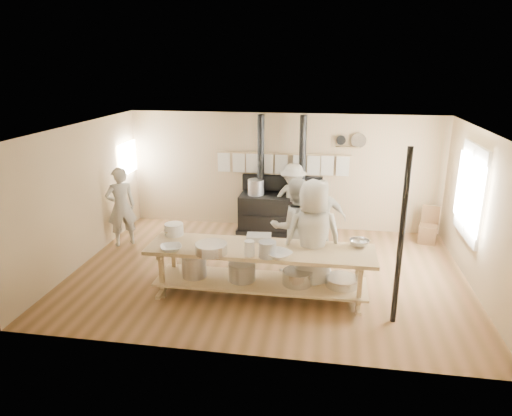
% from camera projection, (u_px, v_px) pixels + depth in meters
% --- Properties ---
extents(ground, '(7.00, 7.00, 0.00)m').
position_uv_depth(ground, '(268.00, 272.00, 8.32)').
color(ground, brown).
rests_on(ground, ground).
extents(room_shell, '(7.00, 7.00, 7.00)m').
position_uv_depth(room_shell, '(268.00, 186.00, 7.82)').
color(room_shell, tan).
rests_on(room_shell, ground).
extents(window_right, '(0.09, 1.50, 1.65)m').
position_uv_depth(window_right, '(471.00, 192.00, 7.90)').
color(window_right, beige).
rests_on(window_right, ground).
extents(left_opening, '(0.00, 0.90, 0.90)m').
position_uv_depth(left_opening, '(128.00, 158.00, 10.23)').
color(left_opening, white).
rests_on(left_opening, ground).
extents(stove, '(1.90, 0.75, 2.60)m').
position_uv_depth(stove, '(280.00, 209.00, 10.15)').
color(stove, black).
rests_on(stove, ground).
extents(towel_rail, '(3.00, 0.04, 0.47)m').
position_uv_depth(towel_rail, '(283.00, 162.00, 10.10)').
color(towel_rail, tan).
rests_on(towel_rail, ground).
extents(back_wall_shelf, '(0.63, 0.14, 0.32)m').
position_uv_depth(back_wall_shelf, '(351.00, 143.00, 9.77)').
color(back_wall_shelf, tan).
rests_on(back_wall_shelf, ground).
extents(prep_table, '(3.60, 0.90, 0.85)m').
position_uv_depth(prep_table, '(260.00, 267.00, 7.31)').
color(prep_table, tan).
rests_on(prep_table, ground).
extents(support_post, '(0.08, 0.08, 2.60)m').
position_uv_depth(support_post, '(401.00, 239.00, 6.34)').
color(support_post, black).
rests_on(support_post, ground).
extents(cook_far_left, '(0.72, 0.68, 1.65)m').
position_uv_depth(cook_far_left, '(121.00, 207.00, 9.33)').
color(cook_far_left, '#A19E8F').
rests_on(cook_far_left, ground).
extents(cook_left, '(1.02, 0.90, 1.75)m').
position_uv_depth(cook_left, '(294.00, 226.00, 8.07)').
color(cook_left, '#A19E8F').
rests_on(cook_left, ground).
extents(cook_center, '(1.06, 0.81, 1.92)m').
position_uv_depth(cook_center, '(313.00, 238.00, 7.29)').
color(cook_center, '#A19E8F').
rests_on(cook_center, ground).
extents(cook_right, '(0.97, 0.55, 1.56)m').
position_uv_depth(cook_right, '(322.00, 219.00, 8.73)').
color(cook_right, '#A19E8F').
rests_on(cook_right, ground).
extents(cook_by_window, '(1.07, 0.66, 1.60)m').
position_uv_depth(cook_by_window, '(293.00, 200.00, 9.86)').
color(cook_by_window, '#A19E8F').
rests_on(cook_by_window, ground).
extents(chair, '(0.44, 0.44, 0.77)m').
position_uv_depth(chair, '(428.00, 232.00, 9.62)').
color(chair, '#4F361F').
rests_on(chair, ground).
extents(bowl_white_a, '(0.43, 0.43, 0.08)m').
position_uv_depth(bowl_white_a, '(171.00, 248.00, 7.09)').
color(bowl_white_a, white).
rests_on(bowl_white_a, prep_table).
extents(bowl_steel_a, '(0.42, 0.42, 0.10)m').
position_uv_depth(bowl_steel_a, '(173.00, 232.00, 7.74)').
color(bowl_steel_a, silver).
rests_on(bowl_steel_a, prep_table).
extents(bowl_white_b, '(0.53, 0.53, 0.09)m').
position_uv_depth(bowl_white_b, '(278.00, 255.00, 6.84)').
color(bowl_white_b, white).
rests_on(bowl_white_b, prep_table).
extents(bowl_steel_b, '(0.44, 0.44, 0.10)m').
position_uv_depth(bowl_steel_b, '(359.00, 243.00, 7.27)').
color(bowl_steel_b, silver).
rests_on(bowl_steel_b, prep_table).
extents(roasting_pan, '(0.43, 0.31, 0.09)m').
position_uv_depth(roasting_pan, '(259.00, 237.00, 7.52)').
color(roasting_pan, '#B2B2B7').
rests_on(roasting_pan, prep_table).
extents(mixing_bowl_large, '(0.57, 0.57, 0.16)m').
position_uv_depth(mixing_bowl_large, '(211.00, 248.00, 6.98)').
color(mixing_bowl_large, silver).
rests_on(mixing_bowl_large, prep_table).
extents(bucket_galv, '(0.35, 0.35, 0.24)m').
position_uv_depth(bucket_galv, '(267.00, 249.00, 6.84)').
color(bucket_galv, gray).
rests_on(bucket_galv, prep_table).
extents(deep_bowl_enamel, '(0.33, 0.33, 0.20)m').
position_uv_depth(deep_bowl_enamel, '(174.00, 229.00, 7.72)').
color(deep_bowl_enamel, white).
rests_on(deep_bowl_enamel, prep_table).
extents(pitcher, '(0.17, 0.17, 0.24)m').
position_uv_depth(pitcher, '(249.00, 248.00, 6.88)').
color(pitcher, white).
rests_on(pitcher, prep_table).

